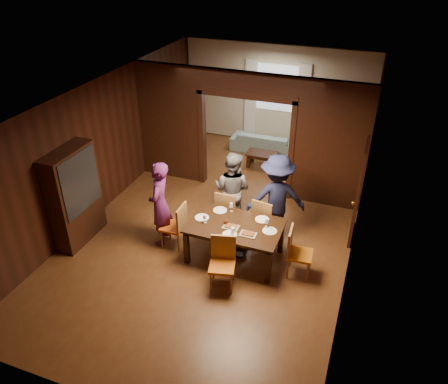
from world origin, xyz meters
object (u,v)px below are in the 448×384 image
at_px(chair_right, 300,253).
at_px(chair_far_r, 265,218).
at_px(hutch, 75,196).
at_px(person_purple, 160,204).
at_px(coffee_table, 262,160).
at_px(chair_near, 222,265).
at_px(chair_far_l, 228,209).
at_px(sofa, 264,142).
at_px(person_navy, 276,198).
at_px(dining_table, 235,241).
at_px(chair_left, 173,225).
at_px(person_grey, 232,190).

relative_size(chair_right, chair_far_r, 1.00).
distance_m(chair_right, hutch, 4.49).
distance_m(person_purple, coffee_table, 4.06).
bearing_deg(coffee_table, person_purple, -104.34).
bearing_deg(chair_near, chair_far_l, 92.48).
xyz_separation_m(person_purple, sofa, (0.79, 4.85, -0.61)).
relative_size(person_purple, person_navy, 0.96).
bearing_deg(chair_far_r, person_purple, 32.99).
height_order(dining_table, chair_right, chair_right).
relative_size(chair_left, chair_right, 1.00).
relative_size(chair_right, hutch, 0.48).
bearing_deg(chair_near, chair_right, 19.31).
bearing_deg(chair_far_r, coffee_table, -62.65).
relative_size(person_grey, hutch, 0.85).
xyz_separation_m(sofa, chair_far_l, (0.33, -4.00, 0.21)).
bearing_deg(hutch, person_purple, 17.18).
xyz_separation_m(chair_right, hutch, (-4.44, -0.45, 0.52)).
relative_size(person_navy, coffee_table, 2.30).
bearing_deg(chair_far_r, chair_near, 89.24).
bearing_deg(person_navy, chair_near, 52.58).
bearing_deg(person_purple, chair_left, 66.18).
bearing_deg(coffee_table, chair_left, -100.04).
bearing_deg(chair_right, coffee_table, 20.83).
height_order(chair_right, chair_near, same).
bearing_deg(chair_near, sofa, 84.46).
distance_m(chair_left, chair_right, 2.54).
relative_size(person_grey, sofa, 0.90).
height_order(chair_right, chair_far_r, same).
distance_m(dining_table, chair_right, 1.28).
bearing_deg(person_grey, sofa, -77.45).
height_order(dining_table, chair_left, chair_left).
relative_size(chair_far_r, chair_near, 1.00).
bearing_deg(chair_left, chair_near, 58.88).
distance_m(dining_table, chair_left, 1.27).
bearing_deg(hutch, chair_near, -6.08).
height_order(sofa, chair_left, chair_left).
bearing_deg(chair_right, person_purple, 84.70).
xyz_separation_m(person_navy, hutch, (-3.71, -1.46, 0.08)).
height_order(person_grey, chair_near, person_grey).
xyz_separation_m(sofa, chair_left, (-0.50, -4.92, 0.21)).
bearing_deg(chair_far_r, dining_table, 75.18).
height_order(person_navy, chair_right, person_navy).
bearing_deg(person_grey, person_purple, 50.47).
xyz_separation_m(person_grey, chair_far_r, (0.80, -0.24, -0.37)).
relative_size(dining_table, chair_right, 1.82).
xyz_separation_m(person_navy, chair_near, (-0.49, -1.80, -0.44)).
bearing_deg(chair_left, chair_right, 89.59).
xyz_separation_m(chair_near, hutch, (-3.23, 0.34, 0.52)).
bearing_deg(sofa, hutch, 65.49).
relative_size(person_purple, chair_near, 1.83).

